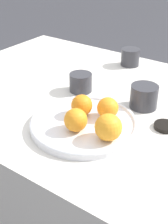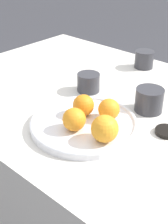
% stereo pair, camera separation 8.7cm
% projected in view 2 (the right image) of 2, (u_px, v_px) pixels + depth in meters
% --- Properties ---
extents(table, '(1.45, 0.85, 0.78)m').
position_uv_depth(table, '(121.00, 196.00, 1.19)').
color(table, silver).
rests_on(table, ground_plane).
extents(fruit_platter, '(0.31, 0.31, 0.02)m').
position_uv_depth(fruit_platter, '(84.00, 124.00, 0.89)').
color(fruit_platter, silver).
rests_on(fruit_platter, table).
extents(orange_0, '(0.06, 0.06, 0.06)m').
position_uv_depth(orange_0, '(74.00, 119.00, 0.84)').
color(orange_0, orange).
rests_on(orange_0, fruit_platter).
extents(orange_1, '(0.06, 0.06, 0.06)m').
position_uv_depth(orange_1, '(109.00, 109.00, 0.89)').
color(orange_1, orange).
rests_on(orange_1, fruit_platter).
extents(orange_2, '(0.06, 0.06, 0.06)m').
position_uv_depth(orange_2, '(83.00, 105.00, 0.91)').
color(orange_2, orange).
rests_on(orange_2, fruit_platter).
extents(orange_3, '(0.07, 0.07, 0.07)m').
position_uv_depth(orange_3, '(105.00, 129.00, 0.79)').
color(orange_3, orange).
rests_on(orange_3, fruit_platter).
extents(cup_0, '(0.08, 0.08, 0.06)m').
position_uv_depth(cup_0, '(88.00, 82.00, 1.08)').
color(cup_0, '#333338').
rests_on(cup_0, table).
extents(cup_1, '(0.09, 0.09, 0.07)m').
position_uv_depth(cup_1, '(149.00, 100.00, 0.96)').
color(cup_1, '#333338').
rests_on(cup_1, table).
extents(cup_2, '(0.08, 0.08, 0.07)m').
position_uv_depth(cup_2, '(144.00, 59.00, 1.26)').
color(cup_2, '#333338').
rests_on(cup_2, table).
extents(soy_dish, '(0.06, 0.06, 0.01)m').
position_uv_depth(soy_dish, '(167.00, 132.00, 0.86)').
color(soy_dish, black).
rests_on(soy_dish, table).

